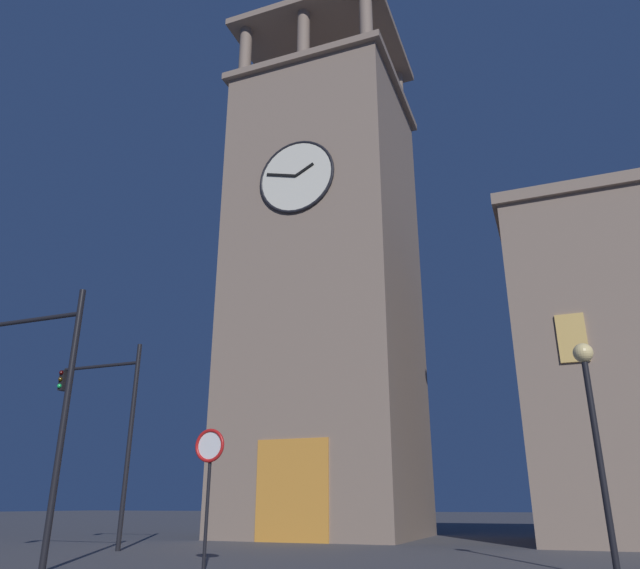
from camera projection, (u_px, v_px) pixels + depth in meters
ground_plane at (353, 541)px, 24.45m from camera, size 200.00×200.00×0.00m
clocktower at (326, 283)px, 31.31m from camera, size 9.03×8.70×30.44m
traffic_signal_near at (30, 381)px, 15.37m from camera, size 4.40×0.41×6.75m
traffic_signal_mid at (109, 415)px, 21.20m from camera, size 3.52×0.41×6.91m
street_lamp at (592, 408)px, 13.14m from camera, size 0.44×0.44×4.89m
no_horn_sign at (209, 458)px, 14.00m from camera, size 0.78×0.14×3.12m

